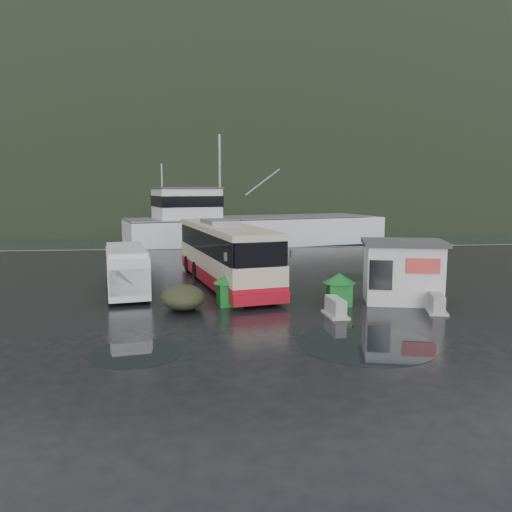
{
  "coord_description": "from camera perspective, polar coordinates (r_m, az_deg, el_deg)",
  "views": [
    {
      "loc": [
        0.27,
        -21.26,
        5.01
      ],
      "look_at": [
        2.82,
        2.78,
        1.7
      ],
      "focal_mm": 35.0,
      "sensor_mm": 36.0,
      "label": 1
    }
  ],
  "objects": [
    {
      "name": "headland",
      "position": [
        271.48,
        -4.03,
        6.73
      ],
      "size": [
        780.0,
        540.0,
        570.0
      ],
      "primitive_type": "ellipsoid",
      "color": "black",
      "rests_on": "ground"
    },
    {
      "name": "harbor_water",
      "position": [
        131.35,
        -6.2,
        5.57
      ],
      "size": [
        300.0,
        180.0,
        0.02
      ],
      "primitive_type": "cube",
      "color": "black",
      "rests_on": "ground"
    },
    {
      "name": "fishing_trawler",
      "position": [
        49.67,
        -0.43,
        2.01
      ],
      "size": [
        29.54,
        14.21,
        11.57
      ],
      "primitive_type": null,
      "rotation": [
        0.0,
        0.0,
        0.29
      ],
      "color": "silver",
      "rests_on": "ground"
    },
    {
      "name": "white_van",
      "position": [
        24.58,
        -14.49,
        -4.22
      ],
      "size": [
        2.89,
        5.69,
        2.27
      ],
      "primitive_type": null,
      "rotation": [
        0.0,
        0.0,
        0.19
      ],
      "color": "silver",
      "rests_on": "ground"
    },
    {
      "name": "ticket_kiosk",
      "position": [
        23.17,
        16.25,
        -5.01
      ],
      "size": [
        4.02,
        3.4,
        2.73
      ],
      "primitive_type": null,
      "rotation": [
        0.0,
        0.0,
        -0.24
      ],
      "color": "silver",
      "rests_on": "ground"
    },
    {
      "name": "jersey_barrier_b",
      "position": [
        20.04,
        9.05,
        -6.78
      ],
      "size": [
        0.84,
        1.51,
        0.73
      ],
      "primitive_type": null,
      "rotation": [
        0.0,
        0.0,
        0.08
      ],
      "color": "#999993",
      "rests_on": "ground"
    },
    {
      "name": "ground",
      "position": [
        21.84,
        -6.63,
        -5.52
      ],
      "size": [
        160.0,
        160.0,
        0.0
      ],
      "primitive_type": "plane",
      "color": "black",
      "rests_on": "ground"
    },
    {
      "name": "coach_bus",
      "position": [
        26.31,
        -3.55,
        -3.19
      ],
      "size": [
        5.46,
        12.2,
        3.35
      ],
      "primitive_type": null,
      "rotation": [
        0.0,
        0.0,
        0.22
      ],
      "color": "#C2AE92",
      "rests_on": "ground"
    },
    {
      "name": "quay_edge",
      "position": [
        41.56,
        -6.38,
        0.83
      ],
      "size": [
        160.0,
        0.6,
        1.5
      ],
      "primitive_type": "cube",
      "color": "#999993",
      "rests_on": "ground"
    },
    {
      "name": "dome_tent",
      "position": [
        21.16,
        -8.31,
        -5.98
      ],
      "size": [
        2.09,
        2.72,
        0.99
      ],
      "primitive_type": null,
      "rotation": [
        0.0,
        0.0,
        0.12
      ],
      "color": "#2B2E1B",
      "rests_on": "ground"
    },
    {
      "name": "waste_bin_left",
      "position": [
        21.64,
        -3.05,
        -5.6
      ],
      "size": [
        1.15,
        1.15,
        1.41
      ],
      "primitive_type": null,
      "rotation": [
        0.0,
        0.0,
        0.15
      ],
      "color": "#11641E",
      "rests_on": "ground"
    },
    {
      "name": "puddles",
      "position": [
        18.37,
        6.82,
        -8.08
      ],
      "size": [
        13.01,
        15.46,
        0.01
      ],
      "color": "black",
      "rests_on": "ground"
    },
    {
      "name": "jersey_barrier_a",
      "position": [
        22.88,
        13.99,
        -5.09
      ],
      "size": [
        1.13,
        1.62,
        0.73
      ],
      "primitive_type": null,
      "rotation": [
        0.0,
        0.0,
        0.3
      ],
      "color": "#999993",
      "rests_on": "ground"
    },
    {
      "name": "jersey_barrier_c",
      "position": [
        21.72,
        19.87,
        -6.02
      ],
      "size": [
        1.12,
        1.63,
        0.74
      ],
      "primitive_type": null,
      "rotation": [
        0.0,
        0.0,
        -0.27
      ],
      "color": "#999993",
      "rests_on": "ground"
    },
    {
      "name": "waste_bin_right",
      "position": [
        21.93,
        9.44,
        -5.52
      ],
      "size": [
        1.06,
        1.06,
        1.4
      ],
      "primitive_type": null,
      "rotation": [
        0.0,
        0.0,
        -0.06
      ],
      "color": "#11641E",
      "rests_on": "ground"
    }
  ]
}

